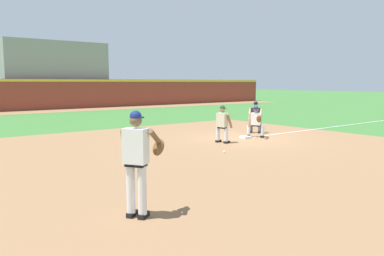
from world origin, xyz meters
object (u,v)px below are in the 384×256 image
at_px(baseball, 224,152).
at_px(pitcher, 138,157).
at_px(umpire, 256,116).
at_px(baserunner, 222,122).
at_px(first_base_bag, 245,137).
at_px(first_baseman, 256,120).

bearing_deg(baseball, pitcher, -145.94).
bearing_deg(pitcher, umpire, 33.06).
bearing_deg(baserunner, pitcher, -142.05).
distance_m(first_base_bag, first_baseman, 0.88).
distance_m(baserunner, umpire, 3.34).
bearing_deg(first_base_bag, pitcher, -146.33).
distance_m(pitcher, umpire, 11.53).
height_order(baseball, baserunner, baserunner).
bearing_deg(first_base_bag, umpire, 29.77).
bearing_deg(umpire, pitcher, -146.94).
bearing_deg(pitcher, baserunner, 37.95).
height_order(pitcher, baserunner, pitcher).
bearing_deg(first_base_bag, baseball, -147.03).
relative_size(pitcher, first_baseman, 1.39).
height_order(first_baseman, baserunner, baserunner).
bearing_deg(umpire, baserunner, -159.14).
xyz_separation_m(baseball, baserunner, (1.34, 1.58, 0.76)).
xyz_separation_m(first_base_bag, baseball, (-2.89, -1.88, -0.01)).
height_order(baseball, umpire, umpire).
distance_m(first_base_bag, baserunner, 1.75).
relative_size(baseball, pitcher, 0.04).
bearing_deg(baserunner, umpire, 20.86).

